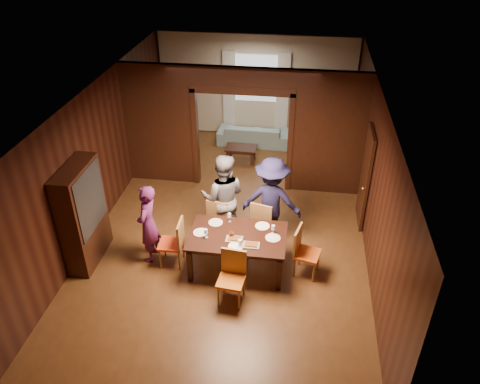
# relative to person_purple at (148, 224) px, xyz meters

# --- Properties ---
(floor) EXTENTS (9.00, 9.00, 0.00)m
(floor) POSITION_rel_person_purple_xyz_m (1.37, 1.34, -0.80)
(floor) COLOR #4C2E15
(floor) RESTS_ON ground
(ceiling) EXTENTS (5.50, 9.00, 0.02)m
(ceiling) POSITION_rel_person_purple_xyz_m (1.37, 1.34, 2.10)
(ceiling) COLOR silver
(ceiling) RESTS_ON room_walls
(room_walls) EXTENTS (5.52, 9.01, 2.90)m
(room_walls) POSITION_rel_person_purple_xyz_m (1.37, 3.22, 0.71)
(room_walls) COLOR black
(room_walls) RESTS_ON floor
(person_purple) EXTENTS (0.40, 0.60, 1.59)m
(person_purple) POSITION_rel_person_purple_xyz_m (0.00, 0.00, 0.00)
(person_purple) COLOR #5A1F57
(person_purple) RESTS_ON floor
(person_grey) EXTENTS (0.95, 0.77, 1.85)m
(person_grey) POSITION_rel_person_purple_xyz_m (1.26, 0.90, 0.13)
(person_grey) COLOR #5E5D65
(person_grey) RESTS_ON floor
(person_navy) EXTENTS (1.25, 0.80, 1.82)m
(person_navy) POSITION_rel_person_purple_xyz_m (2.22, 0.93, 0.12)
(person_navy) COLOR #171637
(person_navy) RESTS_ON floor
(sofa) EXTENTS (2.00, 0.83, 0.58)m
(sofa) POSITION_rel_person_purple_xyz_m (1.38, 5.19, -0.51)
(sofa) COLOR #7FA3A6
(sofa) RESTS_ON floor
(serving_bowl) EXTENTS (0.31, 0.31, 0.08)m
(serving_bowl) POSITION_rel_person_purple_xyz_m (1.73, 0.08, 0.00)
(serving_bowl) COLOR black
(serving_bowl) RESTS_ON dining_table
(dining_table) EXTENTS (1.76, 1.09, 0.76)m
(dining_table) POSITION_rel_person_purple_xyz_m (1.69, -0.06, -0.42)
(dining_table) COLOR black
(dining_table) RESTS_ON floor
(coffee_table) EXTENTS (0.80, 0.50, 0.40)m
(coffee_table) POSITION_rel_person_purple_xyz_m (1.18, 4.13, -0.60)
(coffee_table) COLOR black
(coffee_table) RESTS_ON floor
(chair_left) EXTENTS (0.45, 0.45, 0.97)m
(chair_left) POSITION_rel_person_purple_xyz_m (0.44, -0.10, -0.31)
(chair_left) COLOR #E64115
(chair_left) RESTS_ON floor
(chair_right) EXTENTS (0.53, 0.53, 0.97)m
(chair_right) POSITION_rel_person_purple_xyz_m (2.97, -0.04, -0.31)
(chair_right) COLOR #D05213
(chair_right) RESTS_ON floor
(chair_far_l) EXTENTS (0.50, 0.50, 0.97)m
(chair_far_l) POSITION_rel_person_purple_xyz_m (1.21, 0.85, -0.31)
(chair_far_l) COLOR red
(chair_far_l) RESTS_ON floor
(chair_far_r) EXTENTS (0.54, 0.54, 0.97)m
(chair_far_r) POSITION_rel_person_purple_xyz_m (2.09, 0.86, -0.31)
(chair_far_r) COLOR red
(chair_far_r) RESTS_ON floor
(chair_near) EXTENTS (0.48, 0.48, 0.97)m
(chair_near) POSITION_rel_person_purple_xyz_m (1.70, -0.92, -0.31)
(chair_near) COLOR orange
(chair_near) RESTS_ON floor
(hutch) EXTENTS (0.40, 1.20, 2.00)m
(hutch) POSITION_rel_person_purple_xyz_m (-1.16, -0.16, 0.20)
(hutch) COLOR black
(hutch) RESTS_ON floor
(door_right) EXTENTS (0.06, 0.90, 2.10)m
(door_right) POSITION_rel_person_purple_xyz_m (4.07, 1.84, 0.25)
(door_right) COLOR black
(door_right) RESTS_ON floor
(window_far) EXTENTS (1.20, 0.03, 1.30)m
(window_far) POSITION_rel_person_purple_xyz_m (1.37, 5.78, 0.90)
(window_far) COLOR silver
(window_far) RESTS_ON back_wall
(curtain_left) EXTENTS (0.35, 0.06, 2.40)m
(curtain_left) POSITION_rel_person_purple_xyz_m (0.62, 5.74, 0.45)
(curtain_left) COLOR white
(curtain_left) RESTS_ON back_wall
(curtain_right) EXTENTS (0.35, 0.06, 2.40)m
(curtain_right) POSITION_rel_person_purple_xyz_m (2.12, 5.74, 0.45)
(curtain_right) COLOR white
(curtain_right) RESTS_ON back_wall
(plate_left) EXTENTS (0.27, 0.27, 0.01)m
(plate_left) POSITION_rel_person_purple_xyz_m (1.01, -0.08, -0.03)
(plate_left) COLOR silver
(plate_left) RESTS_ON dining_table
(plate_far_l) EXTENTS (0.27, 0.27, 0.01)m
(plate_far_l) POSITION_rel_person_purple_xyz_m (1.23, 0.26, -0.03)
(plate_far_l) COLOR silver
(plate_far_l) RESTS_ON dining_table
(plate_far_r) EXTENTS (0.27, 0.27, 0.01)m
(plate_far_r) POSITION_rel_person_purple_xyz_m (2.11, 0.27, -0.03)
(plate_far_r) COLOR white
(plate_far_r) RESTS_ON dining_table
(plate_right) EXTENTS (0.27, 0.27, 0.01)m
(plate_right) POSITION_rel_person_purple_xyz_m (2.33, -0.06, -0.03)
(plate_right) COLOR silver
(plate_right) RESTS_ON dining_table
(plate_near) EXTENTS (0.27, 0.27, 0.01)m
(plate_near) POSITION_rel_person_purple_xyz_m (1.70, -0.39, -0.03)
(plate_near) COLOR white
(plate_near) RESTS_ON dining_table
(platter_a) EXTENTS (0.30, 0.20, 0.04)m
(platter_a) POSITION_rel_person_purple_xyz_m (1.65, -0.19, -0.02)
(platter_a) COLOR gray
(platter_a) RESTS_ON dining_table
(platter_b) EXTENTS (0.30, 0.20, 0.04)m
(platter_b) POSITION_rel_person_purple_xyz_m (1.96, -0.32, -0.02)
(platter_b) COLOR gray
(platter_b) RESTS_ON dining_table
(wineglass_left) EXTENTS (0.08, 0.08, 0.18)m
(wineglass_left) POSITION_rel_person_purple_xyz_m (1.14, -0.20, 0.05)
(wineglass_left) COLOR silver
(wineglass_left) RESTS_ON dining_table
(wineglass_far) EXTENTS (0.08, 0.08, 0.18)m
(wineglass_far) POSITION_rel_person_purple_xyz_m (1.48, 0.34, 0.05)
(wineglass_far) COLOR silver
(wineglass_far) RESTS_ON dining_table
(wineglass_right) EXTENTS (0.08, 0.08, 0.18)m
(wineglass_right) POSITION_rel_person_purple_xyz_m (2.32, 0.08, 0.05)
(wineglass_right) COLOR white
(wineglass_right) RESTS_ON dining_table
(tumbler) EXTENTS (0.07, 0.07, 0.14)m
(tumbler) POSITION_rel_person_purple_xyz_m (1.78, -0.37, 0.03)
(tumbler) COLOR silver
(tumbler) RESTS_ON dining_table
(condiment_jar) EXTENTS (0.08, 0.08, 0.11)m
(condiment_jar) POSITION_rel_person_purple_xyz_m (1.59, -0.12, 0.02)
(condiment_jar) COLOR #532813
(condiment_jar) RESTS_ON dining_table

